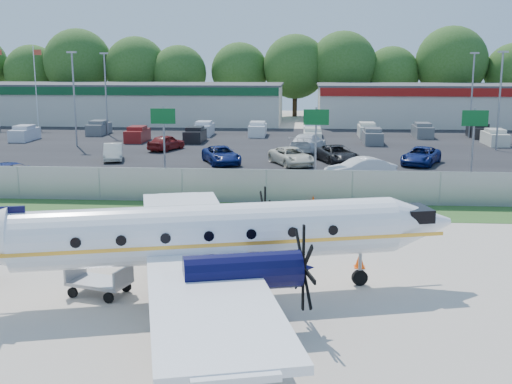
{
  "coord_description": "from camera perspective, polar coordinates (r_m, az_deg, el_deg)",
  "views": [
    {
      "loc": [
        2.18,
        -22.78,
        8.24
      ],
      "look_at": [
        0.0,
        6.0,
        2.3
      ],
      "focal_mm": 45.0,
      "sensor_mm": 36.0,
      "label": 1
    }
  ],
  "objects": [
    {
      "name": "ground",
      "position": [
        24.33,
        -1.08,
        -8.17
      ],
      "size": [
        170.0,
        170.0,
        0.0
      ],
      "primitive_type": "plane",
      "color": "beige",
      "rests_on": "ground"
    },
    {
      "name": "grass_verge",
      "position": [
        35.81,
        0.72,
        -1.66
      ],
      "size": [
        170.0,
        4.0,
        0.02
      ],
      "primitive_type": "cube",
      "color": "#2D561E",
      "rests_on": "ground"
    },
    {
      "name": "access_road",
      "position": [
        42.64,
        1.32,
        0.5
      ],
      "size": [
        170.0,
        8.0,
        0.02
      ],
      "primitive_type": "cube",
      "color": "black",
      "rests_on": "ground"
    },
    {
      "name": "parking_lot",
      "position": [
        63.36,
        2.33,
        4.16
      ],
      "size": [
        170.0,
        32.0,
        0.02
      ],
      "primitive_type": "cube",
      "color": "black",
      "rests_on": "ground"
    },
    {
      "name": "perimeter_fence",
      "position": [
        37.55,
        0.92,
        0.51
      ],
      "size": [
        120.0,
        0.06,
        1.99
      ],
      "color": "gray",
      "rests_on": "ground"
    },
    {
      "name": "building_west",
      "position": [
        88.89,
        -12.93,
        7.72
      ],
      "size": [
        46.4,
        12.4,
        5.24
      ],
      "color": "beige",
      "rests_on": "ground"
    },
    {
      "name": "building_east",
      "position": [
        88.23,
        20.15,
        7.28
      ],
      "size": [
        44.4,
        12.4,
        5.24
      ],
      "color": "beige",
      "rests_on": "ground"
    },
    {
      "name": "sign_left",
      "position": [
        47.04,
        -8.23,
        5.86
      ],
      "size": [
        1.8,
        0.26,
        5.0
      ],
      "color": "gray",
      "rests_on": "ground"
    },
    {
      "name": "sign_mid",
      "position": [
        45.93,
        5.36,
        5.79
      ],
      "size": [
        1.8,
        0.26,
        5.0
      ],
      "color": "gray",
      "rests_on": "ground"
    },
    {
      "name": "sign_right",
      "position": [
        47.42,
        18.83,
        5.41
      ],
      "size": [
        1.8,
        0.26,
        5.0
      ],
      "color": "gray",
      "rests_on": "ground"
    },
    {
      "name": "flagpole_east",
      "position": [
        84.57,
        -18.97,
        9.25
      ],
      "size": [
        1.06,
        0.12,
        10.0
      ],
      "color": "white",
      "rests_on": "ground"
    },
    {
      "name": "light_pole_nw",
      "position": [
        64.77,
        -15.88,
        8.53
      ],
      "size": [
        0.9,
        0.35,
        9.09
      ],
      "color": "gray",
      "rests_on": "ground"
    },
    {
      "name": "light_pole_ne",
      "position": [
        63.41,
        20.87,
        8.16
      ],
      "size": [
        0.9,
        0.35,
        9.09
      ],
      "color": "gray",
      "rests_on": "ground"
    },
    {
      "name": "light_pole_sw",
      "position": [
        74.24,
        -13.22,
        9.0
      ],
      "size": [
        0.9,
        0.35,
        9.09
      ],
      "color": "gray",
      "rests_on": "ground"
    },
    {
      "name": "light_pole_se",
      "position": [
        73.05,
        18.67,
        8.67
      ],
      "size": [
        0.9,
        0.35,
        9.09
      ],
      "color": "gray",
      "rests_on": "ground"
    },
    {
      "name": "tree_line",
      "position": [
        97.16,
        3.05,
        6.75
      ],
      "size": [
        112.0,
        6.0,
        14.0
      ],
      "primitive_type": null,
      "color": "#285117",
      "rests_on": "ground"
    },
    {
      "name": "aircraft",
      "position": [
        22.55,
        -5.15,
        -3.69
      ],
      "size": [
        19.5,
        19.07,
        5.95
      ],
      "color": "white",
      "rests_on": "ground"
    },
    {
      "name": "baggage_cart_far",
      "position": [
        23.76,
        -13.75,
        -7.69
      ],
      "size": [
        2.37,
        1.79,
        1.11
      ],
      "color": "gray",
      "rests_on": "ground"
    },
    {
      "name": "cone_nose",
      "position": [
        26.44,
        9.2,
        -6.03
      ],
      "size": [
        0.43,
        0.43,
        0.61
      ],
      "color": "#FF4F08",
      "rests_on": "ground"
    },
    {
      "name": "cone_starboard_wing",
      "position": [
        37.17,
        5.1,
        -0.79
      ],
      "size": [
        0.41,
        0.41,
        0.59
      ],
      "color": "#FF4F08",
      "rests_on": "ground"
    },
    {
      "name": "road_car_west",
      "position": [
        45.3,
        -20.8,
        0.38
      ],
      "size": [
        6.41,
        4.81,
        1.62
      ],
      "primitive_type": "imported",
      "rotation": [
        0.0,
        0.0,
        1.15
      ],
      "color": "navy",
      "rests_on": "ground"
    },
    {
      "name": "road_car_mid",
      "position": [
        45.11,
        9.19,
        0.95
      ],
      "size": [
        5.23,
        3.31,
        1.63
      ],
      "primitive_type": "imported",
      "rotation": [
        0.0,
        0.0,
        -1.22
      ],
      "color": "silver",
      "rests_on": "ground"
    },
    {
      "name": "parked_car_a",
      "position": [
        55.16,
        -12.56,
        2.76
      ],
      "size": [
        2.57,
        4.53,
        1.41
      ],
      "primitive_type": "imported",
      "rotation": [
        0.0,
        0.0,
        0.27
      ],
      "color": "beige",
      "rests_on": "ground"
    },
    {
      "name": "parked_car_b",
      "position": [
        52.22,
        -3.09,
        2.53
      ],
      "size": [
        4.06,
        5.61,
        1.42
      ],
      "primitive_type": "imported",
      "rotation": [
        0.0,
        0.0,
        0.37
      ],
      "color": "navy",
      "rests_on": "ground"
    },
    {
      "name": "parked_car_c",
      "position": [
        51.58,
        3.15,
        2.42
      ],
      "size": [
        4.22,
        5.59,
        1.41
      ],
      "primitive_type": "imported",
      "rotation": [
        0.0,
        0.0,
        0.42
      ],
      "color": "beige",
      "rests_on": "ground"
    },
    {
      "name": "parked_car_d",
      "position": [
        52.9,
        7.23,
        2.57
      ],
      "size": [
        3.92,
        5.69,
        1.45
      ],
      "primitive_type": "imported",
      "rotation": [
        0.0,
        0.0,
        0.32
      ],
      "color": "black",
      "rests_on": "ground"
    },
    {
      "name": "parked_car_e",
      "position": [
        53.34,
        14.41,
        2.37
      ],
      "size": [
        4.18,
        5.63,
        1.42
      ],
      "primitive_type": "imported",
      "rotation": [
        0.0,
        0.0,
        -0.4
      ],
      "color": "navy",
      "rests_on": "ground"
    },
    {
      "name": "parked_car_f",
      "position": [
        60.52,
        -7.97,
        3.69
      ],
      "size": [
        3.22,
        4.66,
        1.47
      ],
      "primitive_type": "imported",
      "rotation": [
        0.0,
        0.0,
        2.76
      ],
      "color": "maroon",
      "rests_on": "ground"
    },
    {
      "name": "parked_car_g",
      "position": [
        59.08,
        4.62,
        3.57
      ],
      "size": [
        3.77,
        6.29,
        1.71
      ],
      "primitive_type": "imported",
      "rotation": [
        0.0,
        0.0,
        2.89
      ],
      "color": "silver",
      "rests_on": "ground"
    },
    {
      "name": "far_parking_rows",
      "position": [
        68.32,
        2.48,
        4.69
      ],
      "size": [
        56.0,
        10.0,
        1.6
      ],
      "primitive_type": null,
      "color": "gray",
      "rests_on": "ground"
    }
  ]
}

